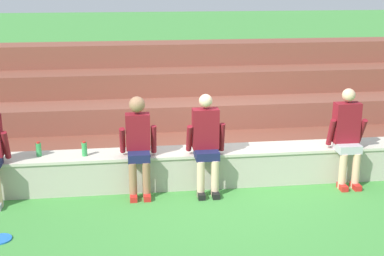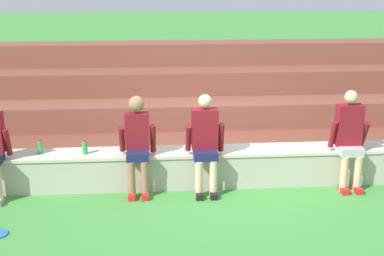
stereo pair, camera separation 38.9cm
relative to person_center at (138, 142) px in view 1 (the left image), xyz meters
name	(u,v)px [view 1 (the left image)]	position (x,y,z in m)	size (l,w,h in m)	color
ground_plane	(224,189)	(1.23, -0.03, -0.77)	(80.00, 80.00, 0.00)	#428E3D
stone_seating_wall	(221,165)	(1.23, 0.23, -0.49)	(10.00, 0.55, 0.54)	#B7AF9E
brick_bleachers	(198,103)	(1.23, 2.70, -0.12)	(13.41, 3.07, 1.74)	brown
person_center	(138,142)	(0.00, 0.00, 0.00)	(0.52, 0.55, 1.41)	#996B4C
person_right_of_center	(206,141)	(0.96, -0.07, 0.00)	(0.55, 0.50, 1.44)	beige
person_far_right	(347,134)	(3.07, -0.05, 0.01)	(0.55, 0.49, 1.46)	#DBAD89
water_bottle_near_left	(84,149)	(-0.77, 0.19, -0.13)	(0.08, 0.08, 0.22)	green
water_bottle_near_right	(39,149)	(-1.42, 0.26, -0.13)	(0.08, 0.08, 0.21)	green
frisbee	(0,239)	(-1.70, -1.19, -0.76)	(0.27, 0.27, 0.02)	blue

